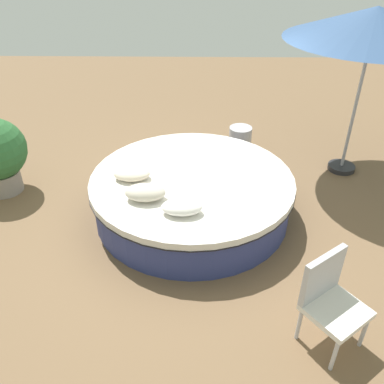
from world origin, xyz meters
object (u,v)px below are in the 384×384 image
Objects in this scene: round_bed at (192,195)px; patio_chair at (330,296)px; side_table at (240,140)px; throw_pillow_0 at (132,174)px; throw_pillow_1 at (145,192)px; patio_umbrella at (375,24)px; throw_pillow_2 at (182,207)px.

round_bed is 2.83× the size of patio_chair.
throw_pillow_0 is at bearing 49.68° from side_table.
patio_chair reaches higher than throw_pillow_1.
throw_pillow_2 is at bearing 38.70° from patio_umbrella.
patio_umbrella is (-3.28, -1.31, 1.63)m from throw_pillow_0.
throw_pillow_0 reaches higher than side_table.
throw_pillow_1 is at bearing 116.20° from throw_pillow_0.
side_table is (-0.82, -1.86, -0.07)m from round_bed.
patio_umbrella reaches higher than throw_pillow_0.
patio_umbrella reaches higher than throw_pillow_2.
throw_pillow_1 is 1.06× the size of side_table.
throw_pillow_2 is (0.11, 0.81, 0.37)m from round_bed.
throw_pillow_2 is 3.69m from patio_umbrella.
patio_umbrella is (-2.59, -2.07, 1.62)m from throw_pillow_2.
throw_pillow_0 is at bearing -47.56° from throw_pillow_2.
throw_pillow_0 is 1.03m from throw_pillow_2.
round_bed is 5.51× the size of throw_pillow_1.
round_bed is 5.71× the size of throw_pillow_0.
round_bed is 0.88m from throw_pillow_0.
throw_pillow_2 is at bearing 70.81° from side_table.
side_table is (0.50, -3.90, -0.32)m from patio_chair.
round_bed is 0.89m from throw_pillow_2.
throw_pillow_1 reaches higher than throw_pillow_0.
patio_umbrella reaches higher than side_table.
round_bed is 0.86m from throw_pillow_1.
throw_pillow_2 is at bearing 132.44° from throw_pillow_0.
throw_pillow_1 is (-0.24, 0.48, 0.02)m from throw_pillow_0.
throw_pillow_0 is 2.54m from side_table.
patio_umbrella is (-3.04, -1.79, 1.61)m from throw_pillow_1.
throw_pillow_1 is at bearing -75.41° from patio_chair.
side_table is (1.66, -0.60, -2.06)m from patio_umbrella.
throw_pillow_2 is at bearing -77.46° from patio_chair.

